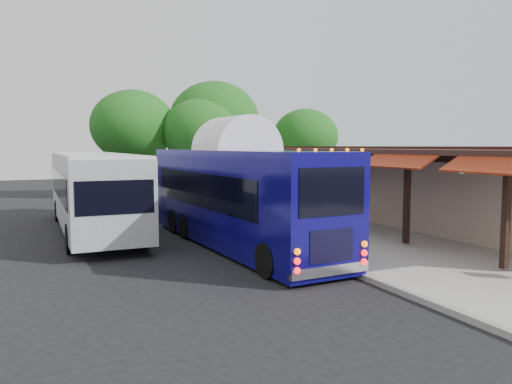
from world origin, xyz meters
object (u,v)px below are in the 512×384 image
ped_a (328,207)px  city_bus (93,189)px  ped_c (325,205)px  coach_bus (236,191)px  ped_d (224,192)px  ped_b (260,205)px

ped_a → city_bus: bearing=143.4°
city_bus → ped_a: city_bus is taller
ped_a → ped_c: (0.27, 0.69, -0.00)m
city_bus → ped_c: bearing=-23.1°
coach_bus → ped_d: coach_bus is taller
city_bus → ped_c: 9.84m
coach_bus → ped_d: size_ratio=7.64×
coach_bus → city_bus: coach_bus is taller
ped_b → ped_d: (0.92, 7.12, -0.03)m
ped_b → ped_c: ped_c is taller
ped_a → ped_d: 10.23m
ped_c → ped_d: 9.56m
coach_bus → ped_b: 4.94m
city_bus → ped_c: city_bus is taller
city_bus → ped_b: (7.07, -1.42, -0.88)m
coach_bus → ped_d: bearing=68.5°
city_bus → ped_a: size_ratio=6.53×
coach_bus → ped_c: size_ratio=6.24×
ped_a → ped_d: ped_a is taller
ped_a → ped_c: same height
ped_a → ped_b: size_ratio=1.18×
city_bus → ped_c: size_ratio=6.54×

